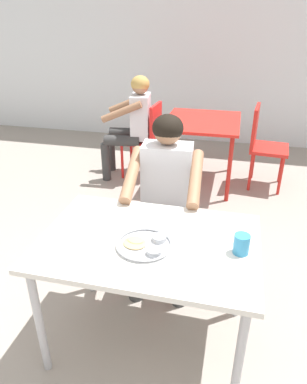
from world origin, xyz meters
The scene contains 11 objects.
ground_plane centered at (0.00, 0.00, -0.03)m, with size 12.00×12.00×0.05m, color gray.
back_wall centered at (0.00, 3.99, 1.70)m, with size 12.00×0.12×3.40m, color silver.
table_foreground centered at (0.09, 0.07, 0.65)m, with size 1.13×0.76×0.73m.
thali_tray centered at (0.09, 0.01, 0.74)m, with size 0.29×0.29×0.03m.
drinking_cup centered at (0.56, 0.07, 0.78)m, with size 0.08×0.08×0.10m.
chair_foreground centered at (0.04, 0.92, 0.50)m, with size 0.44×0.44×0.85m.
diner_foreground centered at (0.05, 0.70, 0.72)m, with size 0.52×0.57×1.20m.
table_background_red centered at (0.11, 2.39, 0.65)m, with size 0.80×0.95×0.74m.
chair_red_left centered at (-0.53, 2.42, 0.50)m, with size 0.45×0.41×0.88m.
chair_red_right centered at (0.78, 2.46, 0.53)m, with size 0.44×0.46×0.90m.
patron_background centered at (-0.68, 2.38, 0.71)m, with size 0.59×0.55×1.18m.
Camera 1 is at (0.47, -1.38, 1.77)m, focal length 32.72 mm.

